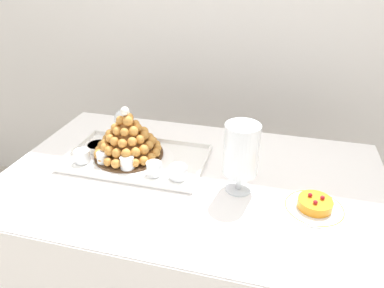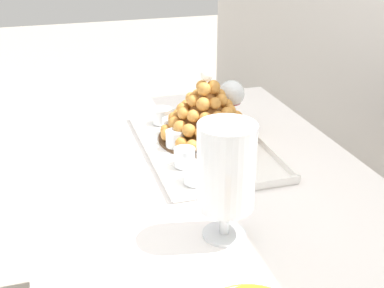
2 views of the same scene
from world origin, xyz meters
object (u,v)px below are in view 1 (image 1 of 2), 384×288
at_px(fruit_tart_plate, 315,206).
at_px(dessert_cup_mid_left, 103,159).
at_px(croquembouche, 127,138).
at_px(dessert_cup_right, 178,172).
at_px(dessert_cup_mid_right, 154,169).
at_px(wine_glass, 124,120).
at_px(macaron_goblet, 241,151).
at_px(dessert_cup_left, 82,156).
at_px(dessert_cup_centre, 127,164).
at_px(creme_brulee_ramekin, 98,146).
at_px(serving_tray, 137,159).

bearing_deg(fruit_tart_plate, dessert_cup_mid_left, 175.08).
relative_size(croquembouche, dessert_cup_right, 4.35).
bearing_deg(dessert_cup_mid_right, wine_glass, 135.03).
bearing_deg(dessert_cup_mid_right, dessert_cup_mid_left, 174.97).
height_order(macaron_goblet, fruit_tart_plate, macaron_goblet).
distance_m(dessert_cup_left, dessert_cup_mid_left, 0.09).
distance_m(dessert_cup_right, wine_glass, 0.37).
height_order(dessert_cup_centre, dessert_cup_mid_right, dessert_cup_centre).
bearing_deg(croquembouche, dessert_cup_centre, -68.42).
relative_size(dessert_cup_centre, dessert_cup_mid_right, 0.95).
height_order(creme_brulee_ramekin, fruit_tart_plate, fruit_tart_plate).
distance_m(dessert_cup_left, dessert_cup_right, 0.39).
relative_size(dessert_cup_mid_right, creme_brulee_ramekin, 0.60).
xyz_separation_m(dessert_cup_centre, macaron_goblet, (0.42, -0.01, 0.12)).
height_order(croquembouche, dessert_cup_right, croquembouche).
relative_size(croquembouche, dessert_cup_left, 4.52).
bearing_deg(croquembouche, dessert_cup_mid_left, -127.26).
xyz_separation_m(dessert_cup_centre, dessert_cup_mid_right, (0.11, -0.00, -0.00)).
bearing_deg(dessert_cup_mid_left, serving_tray, 31.60).
xyz_separation_m(dessert_cup_mid_left, dessert_cup_centre, (0.11, -0.02, 0.00)).
bearing_deg(creme_brulee_ramekin, fruit_tart_plate, -10.99).
relative_size(dessert_cup_mid_left, creme_brulee_ramekin, 0.52).
xyz_separation_m(dessert_cup_left, wine_glass, (0.10, 0.19, 0.08)).
xyz_separation_m(serving_tray, macaron_goblet, (0.42, -0.09, 0.15)).
bearing_deg(dessert_cup_mid_left, dessert_cup_right, -3.00).
relative_size(serving_tray, dessert_cup_right, 8.57).
bearing_deg(croquembouche, dessert_cup_right, -23.37).
bearing_deg(dessert_cup_centre, dessert_cup_right, -0.18).
distance_m(serving_tray, macaron_goblet, 0.45).
bearing_deg(creme_brulee_ramekin, dessert_cup_right, -16.75).
bearing_deg(dessert_cup_mid_right, dessert_cup_centre, 178.16).
height_order(dessert_cup_centre, macaron_goblet, macaron_goblet).
distance_m(croquembouche, fruit_tart_plate, 0.73).
xyz_separation_m(dessert_cup_mid_left, creme_brulee_ramekin, (-0.08, 0.10, -0.01)).
xyz_separation_m(dessert_cup_mid_left, wine_glass, (0.01, 0.19, 0.08)).
bearing_deg(wine_glass, dessert_cup_left, -116.96).
bearing_deg(macaron_goblet, dessert_cup_centre, 178.85).
bearing_deg(fruit_tart_plate, macaron_goblet, 170.26).
bearing_deg(dessert_cup_centre, dessert_cup_left, 176.95).
bearing_deg(dessert_cup_centre, creme_brulee_ramekin, 148.04).
xyz_separation_m(serving_tray, croquembouche, (-0.04, 0.02, 0.08)).
bearing_deg(serving_tray, dessert_cup_centre, -90.79).
height_order(serving_tray, macaron_goblet, macaron_goblet).
xyz_separation_m(serving_tray, fruit_tart_plate, (0.67, -0.13, 0.01)).
xyz_separation_m(creme_brulee_ramekin, wine_glass, (0.09, 0.09, 0.09)).
relative_size(dessert_cup_mid_right, dessert_cup_right, 0.88).
distance_m(croquembouche, dessert_cup_left, 0.19).
xyz_separation_m(fruit_tart_plate, wine_glass, (-0.77, 0.25, 0.10)).
relative_size(serving_tray, macaron_goblet, 2.19).
xyz_separation_m(dessert_cup_mid_left, fruit_tart_plate, (0.78, -0.07, -0.02)).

